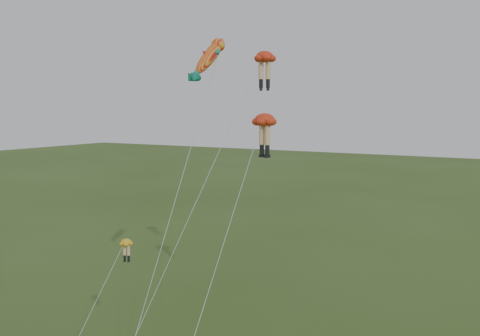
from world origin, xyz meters
The scene contains 4 objects.
legs_kite_red_high centered at (1.52, 10.22, 17.97)m, with size 5.10×11.26×18.80m.
legs_kite_red_mid centered at (2.84, 7.89, 13.94)m, with size 2.04×12.14×14.72m.
legs_kite_yellow centered at (-1.86, -0.13, 6.94)m, with size 2.88×3.98×7.85m.
fish_kite centered at (0.02, 6.04, 18.07)m, with size 1.67×10.10×19.60m.
Camera 1 is at (18.24, -21.65, 15.04)m, focal length 40.00 mm.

